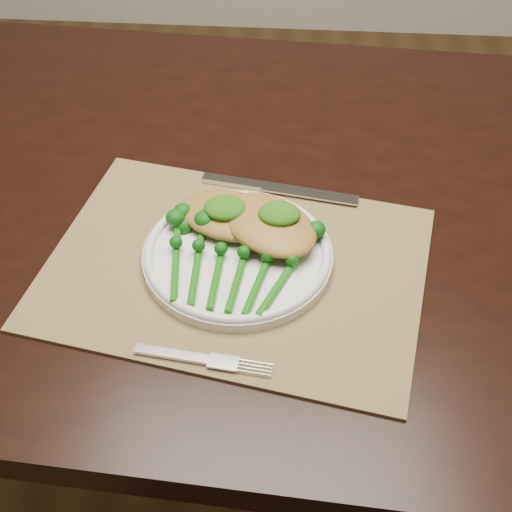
# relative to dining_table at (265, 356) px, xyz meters

# --- Properties ---
(floor) EXTENTS (4.00, 4.00, 0.00)m
(floor) POSITION_rel_dining_table_xyz_m (0.03, -0.01, -0.38)
(floor) COLOR brown
(floor) RESTS_ON ground
(dining_table) EXTENTS (1.65, 1.00, 0.75)m
(dining_table) POSITION_rel_dining_table_xyz_m (0.00, 0.00, 0.00)
(dining_table) COLOR black
(dining_table) RESTS_ON ground
(placemat) EXTENTS (0.52, 0.42, 0.00)m
(placemat) POSITION_rel_dining_table_xyz_m (-0.03, -0.15, 0.37)
(placemat) COLOR olive
(placemat) RESTS_ON dining_table
(dinner_plate) EXTENTS (0.24, 0.24, 0.02)m
(dinner_plate) POSITION_rel_dining_table_xyz_m (-0.03, -0.14, 0.39)
(dinner_plate) COLOR silver
(dinner_plate) RESTS_ON placemat
(knife) EXTENTS (0.22, 0.06, 0.01)m
(knife) POSITION_rel_dining_table_xyz_m (-0.00, 0.00, 0.38)
(knife) COLOR silver
(knife) RESTS_ON placemat
(fork) EXTENTS (0.16, 0.03, 0.00)m
(fork) POSITION_rel_dining_table_xyz_m (-0.04, -0.30, 0.38)
(fork) COLOR silver
(fork) RESTS_ON placemat
(chicken_fillet_left) EXTENTS (0.16, 0.13, 0.03)m
(chicken_fillet_left) POSITION_rel_dining_table_xyz_m (-0.04, -0.09, 0.41)
(chicken_fillet_left) COLOR #AB7A31
(chicken_fillet_left) RESTS_ON dinner_plate
(chicken_fillet_right) EXTENTS (0.17, 0.17, 0.03)m
(chicken_fillet_right) POSITION_rel_dining_table_xyz_m (0.01, -0.11, 0.41)
(chicken_fillet_right) COLOR #AB7A31
(chicken_fillet_right) RESTS_ON dinner_plate
(pesto_dollop_left) EXTENTS (0.06, 0.05, 0.02)m
(pesto_dollop_left) POSITION_rel_dining_table_xyz_m (-0.05, -0.09, 0.42)
(pesto_dollop_left) COLOR #1A4A0A
(pesto_dollop_left) RESTS_ON chicken_fillet_left
(pesto_dollop_right) EXTENTS (0.05, 0.05, 0.02)m
(pesto_dollop_right) POSITION_rel_dining_table_xyz_m (0.02, -0.10, 0.43)
(pesto_dollop_right) COLOR #1A4A0A
(pesto_dollop_right) RESTS_ON chicken_fillet_right
(broccolini_bundle) EXTENTS (0.18, 0.20, 0.04)m
(broccolini_bundle) POSITION_rel_dining_table_xyz_m (-0.03, -0.17, 0.40)
(broccolini_bundle) COLOR #13600C
(broccolini_bundle) RESTS_ON dinner_plate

